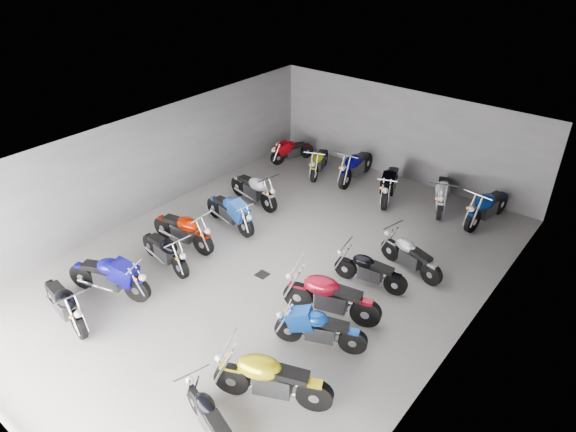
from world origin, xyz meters
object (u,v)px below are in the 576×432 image
Objects in this scene: motorcycle_left_d at (183,230)px; motorcycle_right_b at (271,379)px; motorcycle_right_f at (410,256)px; motorcycle_back_c at (356,166)px; motorcycle_left_a at (64,303)px; motorcycle_left_f at (254,189)px; motorcycle_right_a at (210,418)px; motorcycle_right_e at (370,270)px; motorcycle_back_d at (390,183)px; drain_grate at (262,275)px; motorcycle_back_e at (442,193)px; motorcycle_back_a at (292,150)px; motorcycle_right_d at (330,297)px; motorcycle_back_b at (319,162)px; motorcycle_left_b at (109,276)px; motorcycle_left_e at (230,211)px; motorcycle_right_c at (319,329)px; motorcycle_back_f at (487,207)px; motorcycle_left_c at (165,251)px.

motorcycle_right_b is at bearing 60.70° from motorcycle_left_d.
motorcycle_back_c is (-3.99, 3.64, 0.08)m from motorcycle_right_f.
motorcycle_right_f is at bearing 151.04° from motorcycle_left_a.
motorcycle_left_a is at bearing 11.63° from motorcycle_left_f.
motorcycle_right_e is at bearing 16.94° from motorcycle_right_a.
drain_grate is at bearing 65.36° from motorcycle_back_d.
motorcycle_right_b is at bearing 72.74° from motorcycle_back_e.
motorcycle_back_a is at bearing -173.39° from motorcycle_left_d.
motorcycle_right_d is (4.92, 0.15, 0.04)m from motorcycle_left_d.
motorcycle_left_f is at bearing 63.04° from motorcycle_back_b.
motorcycle_back_b is (-4.84, 10.06, 0.03)m from motorcycle_right_a.
drain_grate is 6.35m from motorcycle_back_b.
motorcycle_right_b is (0.34, 1.28, 0.12)m from motorcycle_right_a.
motorcycle_right_b reaches higher than motorcycle_left_d.
motorcycle_right_b is at bearing 71.03° from motorcycle_left_b.
motorcycle_back_c is (-3.52, 10.42, 0.11)m from motorcycle_right_a.
motorcycle_left_f is at bearing 129.33° from motorcycle_back_a.
motorcycle_left_e is at bearing 26.03° from motorcycle_right_b.
motorcycle_left_b is 2.59m from motorcycle_left_d.
motorcycle_right_b is 1.16× the size of motorcycle_back_b.
motorcycle_right_c is at bearing 153.13° from motorcycle_back_a.
motorcycle_left_f is at bearing 164.18° from motorcycle_left_b.
motorcycle_left_b is at bearing 65.22° from motorcycle_right_b.
motorcycle_back_c reaches higher than motorcycle_back_f.
motorcycle_left_b is 5.19m from motorcycle_right_b.
motorcycle_back_e is at bearing 176.36° from motorcycle_back_d.
drain_grate is 0.17× the size of motorcycle_back_b.
motorcycle_left_a is at bearing -18.09° from motorcycle_left_b.
motorcycle_right_d is (4.56, 1.11, 0.07)m from motorcycle_left_c.
motorcycle_left_a is 1.10× the size of motorcycle_right_c.
motorcycle_back_c is (1.34, 9.16, 0.01)m from motorcycle_left_b.
motorcycle_left_e reaches higher than motorcycle_left_c.
motorcycle_right_c is at bearing 99.03° from motorcycle_left_c.
motorcycle_left_c is 0.89× the size of motorcycle_right_d.
motorcycle_left_a is 0.98× the size of motorcycle_left_e.
motorcycle_left_d reaches higher than motorcycle_right_a.
motorcycle_left_b is at bearing 122.84° from motorcycle_right_e.
motorcycle_left_d is at bearing 69.31° from motorcycle_right_a.
motorcycle_back_a is at bearing -19.70° from motorcycle_back_e.
motorcycle_back_f reaches higher than motorcycle_right_c.
motorcycle_left_f reaches higher than motorcycle_left_c.
motorcycle_left_a is at bearing 78.53° from motorcycle_right_b.
motorcycle_left_e is at bearing -171.39° from motorcycle_left_a.
motorcycle_right_a is 0.93× the size of motorcycle_right_f.
drain_grate is 0.14× the size of motorcycle_right_b.
motorcycle_left_e is at bearing 49.75° from motorcycle_back_f.
motorcycle_back_b reaches higher than motorcycle_right_a.
motorcycle_right_c is 8.65m from motorcycle_back_b.
motorcycle_right_f is at bearing -27.64° from motorcycle_right_c.
motorcycle_left_c is at bearing 123.20° from motorcycle_back_a.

